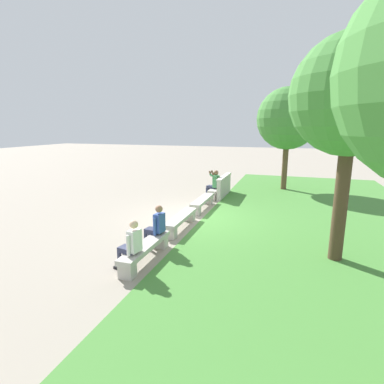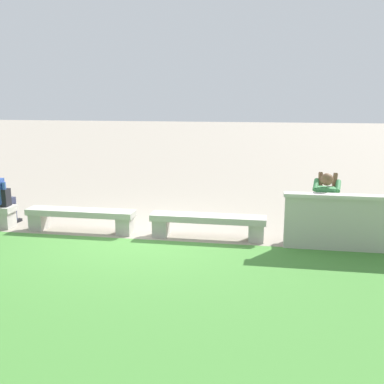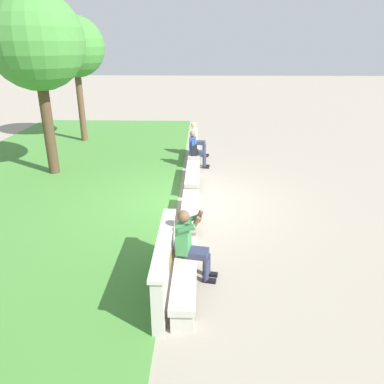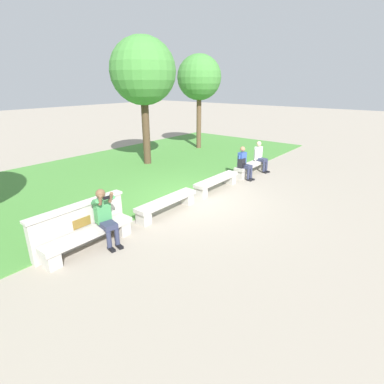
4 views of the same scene
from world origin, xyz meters
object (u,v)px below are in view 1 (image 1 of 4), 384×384
object	(u,v)px
person_photographer	(214,182)
bench_mid	(181,220)
backpack	(159,226)
tree_left_background	(352,97)
tree_behind_wall	(288,119)
bench_near	(203,202)
bench_far	(146,249)
person_distant	(156,226)
person_companion	(131,244)
bench_main	(217,190)

from	to	relation	value
person_photographer	bench_mid	bearing A→B (deg)	0.93
backpack	tree_left_background	xyz separation A→B (m)	(-0.69, 4.56, 3.36)
tree_behind_wall	tree_left_background	bearing A→B (deg)	9.81
bench_near	tree_behind_wall	size ratio (longest dim) A/B	0.41
bench_near	bench_far	world-z (taller)	same
person_distant	person_companion	xyz separation A→B (m)	(1.37, 0.00, 0.00)
bench_far	backpack	distance (m)	0.93
bench_mid	tree_left_background	world-z (taller)	tree_left_background
person_photographer	tree_behind_wall	bearing A→B (deg)	133.92
bench_near	person_distant	world-z (taller)	person_distant
person_photographer	person_companion	xyz separation A→B (m)	(7.83, 0.01, -0.06)
person_distant	person_companion	world-z (taller)	same
bench_near	person_photographer	world-z (taller)	person_photographer
person_distant	backpack	size ratio (longest dim) A/B	2.94
bench_far	tree_behind_wall	world-z (taller)	tree_behind_wall
bench_mid	tree_behind_wall	distance (m)	8.94
bench_main	person_photographer	bearing A→B (deg)	-10.50
bench_far	backpack	world-z (taller)	backpack
bench_main	bench_near	bearing A→B (deg)	0.00
bench_far	person_photographer	size ratio (longest dim) A/B	1.65
person_photographer	tree_behind_wall	xyz separation A→B (m)	(-3.00, 3.12, 2.97)
bench_mid	tree_left_background	bearing A→B (deg)	77.79
bench_far	person_photographer	bearing A→B (deg)	-179.40
bench_far	person_distant	size ratio (longest dim) A/B	1.73
backpack	bench_mid	bearing A→B (deg)	179.44
bench_main	tree_behind_wall	xyz separation A→B (m)	(-2.59, 3.04, 3.40)
bench_main	person_photographer	xyz separation A→B (m)	(0.41, -0.08, 0.43)
bench_main	backpack	distance (m)	6.78
bench_mid	person_photographer	xyz separation A→B (m)	(-4.69, -0.08, 0.43)
bench_far	person_photographer	xyz separation A→B (m)	(-7.24, -0.08, 0.43)
person_distant	person_photographer	bearing A→B (deg)	-179.91
bench_main	bench_near	world-z (taller)	same
person_companion	bench_main	bearing A→B (deg)	179.55
bench_main	bench_mid	xyz separation A→B (m)	(5.10, 0.00, 0.00)
backpack	tree_behind_wall	world-z (taller)	tree_behind_wall
bench_far	tree_behind_wall	xyz separation A→B (m)	(-10.24, 3.04, 3.40)
person_distant	bench_mid	bearing A→B (deg)	177.88
bench_main	bench_near	distance (m)	2.55
person_companion	bench_mid	bearing A→B (deg)	178.81
bench_near	tree_left_background	xyz separation A→B (m)	(3.53, 4.54, 3.68)
person_distant	tree_behind_wall	world-z (taller)	tree_behind_wall
backpack	tree_behind_wall	bearing A→B (deg)	161.91
person_photographer	person_distant	size ratio (longest dim) A/B	1.05
bench_far	tree_left_background	distance (m)	6.05
bench_mid	bench_far	world-z (taller)	same
bench_main	tree_behind_wall	world-z (taller)	tree_behind_wall
bench_near	person_companion	size ratio (longest dim) A/B	1.73
tree_left_background	tree_behind_wall	bearing A→B (deg)	-170.19
person_distant	backpack	xyz separation A→B (m)	(-0.10, 0.05, -0.05)
bench_far	bench_mid	bearing A→B (deg)	180.00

